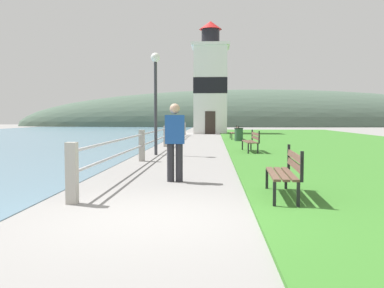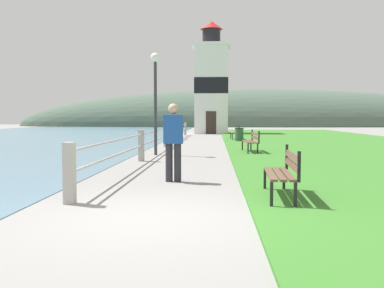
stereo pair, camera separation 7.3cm
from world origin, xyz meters
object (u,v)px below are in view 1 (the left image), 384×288
at_px(park_bench_midway, 252,140).
at_px(lighthouse, 210,84).
at_px(lamp_post, 156,85).
at_px(park_bench_far, 235,132).
at_px(park_bench_near, 286,170).
at_px(person_strolling, 175,139).
at_px(trash_bin, 239,135).

height_order(park_bench_midway, lighthouse, lighthouse).
distance_m(lighthouse, lamp_post, 22.51).
bearing_deg(park_bench_far, lighthouse, -82.56).
bearing_deg(park_bench_near, park_bench_midway, -88.64).
xyz_separation_m(park_bench_near, lighthouse, (-1.57, 31.35, 3.91)).
relative_size(park_bench_midway, person_strolling, 1.11).
distance_m(park_bench_midway, park_bench_far, 10.09).
distance_m(person_strolling, lamp_post, 7.27).
height_order(park_bench_midway, lamp_post, lamp_post).
height_order(park_bench_far, trash_bin, park_bench_far).
distance_m(park_bench_near, park_bench_far, 20.07).
bearing_deg(park_bench_near, lighthouse, -84.11).
relative_size(park_bench_midway, trash_bin, 2.35).
bearing_deg(person_strolling, park_bench_far, -8.83).
distance_m(park_bench_near, park_bench_midway, 9.98).
bearing_deg(trash_bin, person_strolling, -98.55).
relative_size(lighthouse, lamp_post, 2.55).
relative_size(lighthouse, trash_bin, 12.00).
relative_size(person_strolling, lamp_post, 0.45).
height_order(park_bench_far, person_strolling, person_strolling).
height_order(park_bench_midway, trash_bin, park_bench_midway).
xyz_separation_m(park_bench_near, park_bench_midway, (0.29, 9.98, 0.00)).
bearing_deg(person_strolling, trash_bin, -10.13).
height_order(person_strolling, lamp_post, lamp_post).
relative_size(park_bench_far, trash_bin, 2.16).
distance_m(park_bench_far, trash_bin, 2.11).
xyz_separation_m(park_bench_midway, lighthouse, (-1.86, 21.37, 3.90)).
relative_size(lighthouse, person_strolling, 5.66).
bearing_deg(lighthouse, lamp_post, -95.03).
height_order(park_bench_near, person_strolling, person_strolling).
height_order(park_bench_near, lamp_post, lamp_post).
xyz_separation_m(park_bench_midway, trash_bin, (-0.06, 7.99, -0.12)).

